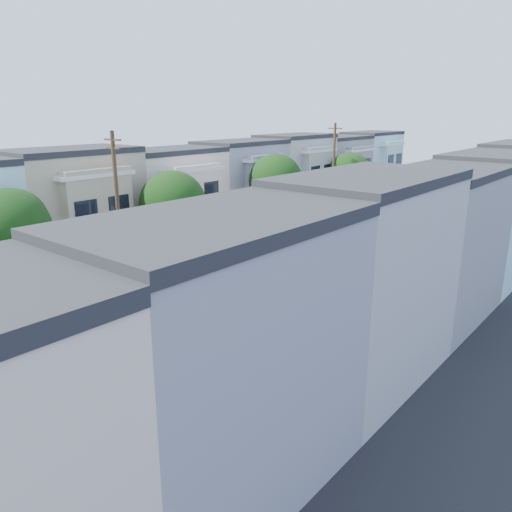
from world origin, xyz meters
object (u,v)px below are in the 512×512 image
(fedex_truck, at_px, (314,253))
(tree_b, at_px, (6,232))
(utility_pole_far, at_px, (333,173))
(lead_sedan, at_px, (380,244))
(tree_d, at_px, (275,181))
(parked_right_d, at_px, (431,236))
(parked_left_d, at_px, (241,250))
(parked_right_a, at_px, (102,398))
(tree_c, at_px, (172,204))
(parked_right_c, at_px, (382,260))
(parked_left_c, at_px, (94,296))
(parked_right_b, at_px, (171,362))
(utility_pole_near, at_px, (118,212))
(tree_far_r, at_px, (472,198))
(tree_e, at_px, (348,175))

(fedex_truck, bearing_deg, tree_b, -112.97)
(utility_pole_far, xyz_separation_m, lead_sedan, (8.87, -6.83, -4.52))
(tree_d, relative_size, parked_right_d, 1.59)
(tree_b, bearing_deg, parked_left_d, 85.33)
(parked_right_d, bearing_deg, parked_right_a, -94.88)
(tree_c, distance_m, parked_left_d, 7.19)
(parked_right_c, bearing_deg, tree_b, -120.57)
(lead_sedan, distance_m, parked_right_a, 28.39)
(tree_b, xyz_separation_m, parked_left_c, (1.40, 3.92, -4.40))
(tree_b, relative_size, parked_left_d, 1.63)
(utility_pole_far, height_order, parked_left_c, utility_pole_far)
(tree_c, relative_size, parked_right_b, 1.62)
(utility_pole_near, xyz_separation_m, parked_right_b, (11.20, -5.61, -4.42))
(tree_b, xyz_separation_m, parked_right_b, (11.20, 1.43, -4.37))
(parked_right_a, height_order, parked_right_d, parked_right_d)
(fedex_truck, distance_m, lead_sedan, 8.86)
(lead_sedan, bearing_deg, fedex_truck, -97.25)
(fedex_truck, xyz_separation_m, lead_sedan, (0.78, 8.77, -0.99))
(tree_c, distance_m, tree_far_r, 27.01)
(utility_pole_far, distance_m, parked_right_d, 12.17)
(parked_right_b, height_order, parked_right_d, parked_right_b)
(tree_d, xyz_separation_m, parked_right_b, (11.20, -21.85, -4.66))
(tree_b, bearing_deg, parked_right_a, -10.49)
(tree_far_r, distance_m, lead_sedan, 10.34)
(lead_sedan, bearing_deg, tree_d, -163.90)
(parked_left_d, height_order, parked_right_b, parked_left_d)
(tree_b, bearing_deg, parked_right_b, 7.28)
(utility_pole_near, xyz_separation_m, utility_pole_far, (0.00, 26.00, 0.00))
(tree_d, bearing_deg, tree_far_r, 41.75)
(utility_pole_near, bearing_deg, tree_b, -90.02)
(lead_sedan, bearing_deg, utility_pole_near, -117.03)
(lead_sedan, bearing_deg, utility_pole_far, 140.19)
(lead_sedan, bearing_deg, tree_c, -123.32)
(utility_pole_far, height_order, parked_right_d, utility_pole_far)
(fedex_truck, relative_size, parked_right_b, 1.34)
(tree_d, relative_size, parked_left_d, 1.70)
(lead_sedan, relative_size, parked_left_d, 1.00)
(tree_b, xyz_separation_m, tree_c, (0.00, 11.52, -0.12))
(tree_far_r, relative_size, parked_left_d, 1.18)
(tree_e, bearing_deg, parked_left_d, -85.78)
(tree_c, bearing_deg, tree_d, 90.00)
(tree_b, xyz_separation_m, parked_right_c, (11.20, 21.85, -4.46))
(utility_pole_far, bearing_deg, fedex_truck, -62.59)
(tree_b, xyz_separation_m, utility_pole_near, (0.00, 7.05, 0.04))
(parked_left_d, distance_m, parked_right_a, 21.58)
(tree_d, relative_size, utility_pole_near, 0.78)
(tree_e, xyz_separation_m, parked_right_c, (11.20, -14.31, -4.08))
(tree_c, xyz_separation_m, parked_right_c, (11.20, 10.33, -4.34))
(tree_b, xyz_separation_m, lead_sedan, (8.87, 26.21, -4.47))
(utility_pole_near, bearing_deg, tree_c, 90.02)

